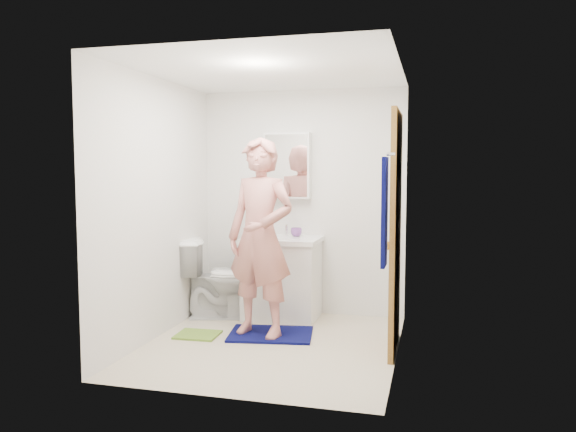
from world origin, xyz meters
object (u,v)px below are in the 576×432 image
object	(u,v)px
medicine_cabinet	(287,166)
towel	(385,212)
soap_dispenser	(254,228)
toothbrush_cup	(296,232)
man	(260,237)
toilet	(222,278)
vanity_cabinet	(282,280)

from	to	relation	value
medicine_cabinet	towel	distance (m)	2.11
towel	soap_dispenser	distance (m)	2.11
toothbrush_cup	man	xyz separation A→B (m)	(-0.14, -0.82, 0.04)
medicine_cabinet	towel	xyz separation A→B (m)	(1.18, -1.71, -0.35)
toilet	man	distance (m)	0.97
medicine_cabinet	toothbrush_cup	world-z (taller)	medicine_cabinet
vanity_cabinet	toothbrush_cup	distance (m)	0.53
soap_dispenser	man	world-z (taller)	man
vanity_cabinet	toothbrush_cup	xyz separation A→B (m)	(0.13, 0.12, 0.50)
man	toilet	bearing A→B (deg)	150.62
medicine_cabinet	soap_dispenser	size ratio (longest dim) A/B	3.85
toilet	toothbrush_cup	distance (m)	0.92
towel	toothbrush_cup	world-z (taller)	towel
vanity_cabinet	toilet	bearing A→B (deg)	-167.65
medicine_cabinet	towel	bearing A→B (deg)	-55.39
medicine_cabinet	toilet	world-z (taller)	medicine_cabinet
toilet	soap_dispenser	bearing A→B (deg)	-85.09
medicine_cabinet	towel	world-z (taller)	medicine_cabinet
soap_dispenser	man	xyz separation A→B (m)	(0.28, -0.68, -0.00)
vanity_cabinet	man	world-z (taller)	man
vanity_cabinet	toothbrush_cup	world-z (taller)	toothbrush_cup
soap_dispenser	medicine_cabinet	bearing A→B (deg)	38.91
toothbrush_cup	man	world-z (taller)	man
vanity_cabinet	towel	bearing A→B (deg)	-51.53
toilet	soap_dispenser	xyz separation A→B (m)	(0.32, 0.12, 0.52)
towel	medicine_cabinet	bearing A→B (deg)	124.61
medicine_cabinet	soap_dispenser	xyz separation A→B (m)	(-0.30, -0.24, -0.66)
toilet	soap_dispenser	distance (m)	0.62
towel	man	distance (m)	1.46
towel	soap_dispenser	size ratio (longest dim) A/B	4.40
toilet	vanity_cabinet	bearing A→B (deg)	-93.19
soap_dispenser	vanity_cabinet	bearing A→B (deg)	3.27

